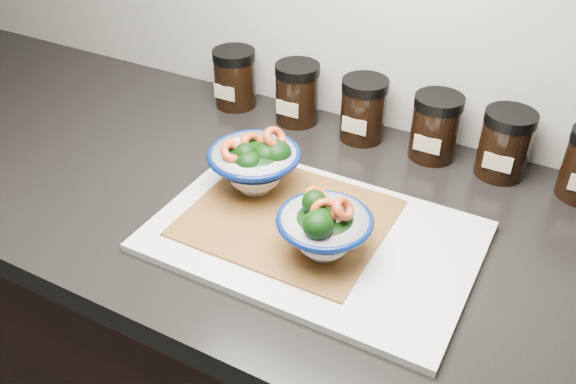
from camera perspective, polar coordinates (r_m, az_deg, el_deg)
The scene contains 10 objects.
countertop at distance 0.91m, azimuth 7.87°, elevation -4.65°, with size 3.50×0.60×0.04m, color black.
cutting_board at distance 0.87m, azimuth 2.43°, elevation -4.17°, with size 0.45×0.30×0.01m, color silver.
bamboo_mat at distance 0.89m, azimuth 0.00°, elevation -2.41°, with size 0.28×0.24×0.00m, color olive.
bowl_left at distance 0.92m, azimuth -3.07°, elevation 2.67°, with size 0.14×0.14×0.11m.
bowl_right at distance 0.80m, azimuth 3.37°, elevation -3.42°, with size 0.13×0.13×0.10m.
spice_jar_a at distance 1.20m, azimuth -4.99°, elevation 10.57°, with size 0.08×0.08×0.11m.
spice_jar_b at distance 1.14m, azimuth 0.86°, elevation 9.22°, with size 0.08×0.08×0.11m.
spice_jar_c at distance 1.09m, azimuth 7.07°, elevation 7.68°, with size 0.08×0.08×0.11m.
spice_jar_d at distance 1.05m, azimuth 13.62°, elevation 5.94°, with size 0.08×0.08×0.11m.
spice_jar_e at distance 1.04m, azimuth 19.63°, elevation 4.27°, with size 0.08×0.08×0.11m.
Camera 1 is at (0.22, 0.79, 1.46)m, focal length 38.00 mm.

